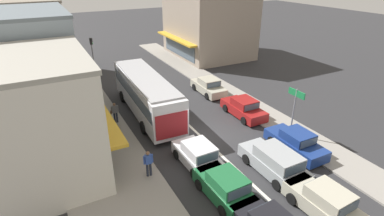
# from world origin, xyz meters

# --- Properties ---
(ground_plane) EXTENTS (140.00, 140.00, 0.00)m
(ground_plane) POSITION_xyz_m (0.00, 0.00, 0.00)
(ground_plane) COLOR #2D2D30
(lane_centre_line) EXTENTS (0.20, 28.00, 0.01)m
(lane_centre_line) POSITION_xyz_m (0.00, 4.00, 0.00)
(lane_centre_line) COLOR silver
(lane_centre_line) RESTS_ON ground
(sidewalk_left) EXTENTS (5.20, 44.00, 0.14)m
(sidewalk_left) POSITION_xyz_m (-6.80, 6.00, 0.07)
(sidewalk_left) COLOR gray
(sidewalk_left) RESTS_ON ground
(kerb_right) EXTENTS (2.80, 44.00, 0.12)m
(kerb_right) POSITION_xyz_m (6.20, 6.00, 0.06)
(kerb_right) COLOR gray
(kerb_right) RESTS_ON ground
(shopfront_corner_near) EXTENTS (7.64, 8.04, 6.94)m
(shopfront_corner_near) POSITION_xyz_m (-10.18, 0.94, 3.47)
(shopfront_corner_near) COLOR silver
(shopfront_corner_near) RESTS_ON ground
(shopfront_mid_block) EXTENTS (8.04, 8.86, 8.14)m
(shopfront_mid_block) POSITION_xyz_m (-10.18, 9.70, 4.06)
(shopfront_mid_block) COLOR #84939E
(shopfront_mid_block) RESTS_ON ground
(shopfront_far_end) EXTENTS (8.75, 9.06, 8.22)m
(shopfront_far_end) POSITION_xyz_m (-10.18, 19.05, 4.11)
(shopfront_far_end) COLOR #B2A38E
(shopfront_far_end) RESTS_ON ground
(building_right_far) EXTENTS (9.70, 10.47, 9.46)m
(building_right_far) POSITION_xyz_m (11.48, 18.66, 4.73)
(building_right_far) COLOR gray
(building_right_far) RESTS_ON ground
(city_bus) EXTENTS (3.05, 10.95, 3.23)m
(city_bus) POSITION_xyz_m (-2.08, 5.43, 1.88)
(city_bus) COLOR silver
(city_bus) RESTS_ON ground
(wagon_adjacent_lane_lead) EXTENTS (1.95, 4.50, 1.58)m
(wagon_adjacent_lane_lead) POSITION_xyz_m (1.75, -5.35, 0.75)
(wagon_adjacent_lane_lead) COLOR #9EA3A8
(wagon_adjacent_lane_lead) RESTS_ON ground
(hatchback_adjacent_lane_trail) EXTENTS (1.88, 3.73, 1.54)m
(hatchback_adjacent_lane_trail) POSITION_xyz_m (-1.85, -2.63, 0.71)
(hatchback_adjacent_lane_trail) COLOR silver
(hatchback_adjacent_lane_trail) RESTS_ON ground
(hatchback_behind_bus_mid) EXTENTS (1.90, 3.75, 1.54)m
(hatchback_behind_bus_mid) POSITION_xyz_m (-1.98, -5.80, 0.71)
(hatchback_behind_bus_mid) COLOR #1E6638
(hatchback_behind_bus_mid) RESTS_ON ground
(hatchback_behind_bus_near) EXTENTS (1.92, 3.76, 1.54)m
(hatchback_behind_bus_near) POSITION_xyz_m (1.67, -8.92, 0.71)
(hatchback_behind_bus_near) COLOR #B7B29E
(hatchback_behind_bus_near) RESTS_ON ground
(parked_sedan_kerb_front) EXTENTS (1.93, 4.21, 1.47)m
(parked_sedan_kerb_front) POSITION_xyz_m (4.51, -4.27, 0.66)
(parked_sedan_kerb_front) COLOR navy
(parked_sedan_kerb_front) RESTS_ON ground
(parked_sedan_kerb_second) EXTENTS (1.90, 4.20, 1.47)m
(parked_sedan_kerb_second) POSITION_xyz_m (4.65, 1.50, 0.66)
(parked_sedan_kerb_second) COLOR maroon
(parked_sedan_kerb_second) RESTS_ON ground
(parked_sedan_kerb_third) EXTENTS (1.95, 4.23, 1.47)m
(parked_sedan_kerb_third) POSITION_xyz_m (4.60, 6.92, 0.66)
(parked_sedan_kerb_third) COLOR #B7B29E
(parked_sedan_kerb_third) RESTS_ON ground
(traffic_light_downstreet) EXTENTS (0.33, 0.24, 4.20)m
(traffic_light_downstreet) POSITION_xyz_m (-3.91, 16.88, 2.85)
(traffic_light_downstreet) COLOR gray
(traffic_light_downstreet) RESTS_ON ground
(directional_road_sign) EXTENTS (0.10, 1.40, 3.60)m
(directional_road_sign) POSITION_xyz_m (5.65, -2.71, 2.68)
(directional_road_sign) COLOR gray
(directional_road_sign) RESTS_ON ground
(pedestrian_with_handbag_near) EXTENTS (0.65, 0.25, 1.63)m
(pedestrian_with_handbag_near) POSITION_xyz_m (-4.84, 4.86, 1.07)
(pedestrian_with_handbag_near) COLOR #232838
(pedestrian_with_handbag_near) RESTS_ON sidewalk_left
(pedestrian_browsing_midblock) EXTENTS (0.57, 0.24, 1.63)m
(pedestrian_browsing_midblock) POSITION_xyz_m (-4.85, -2.41, 1.07)
(pedestrian_browsing_midblock) COLOR #232838
(pedestrian_browsing_midblock) RESTS_ON sidewalk_left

